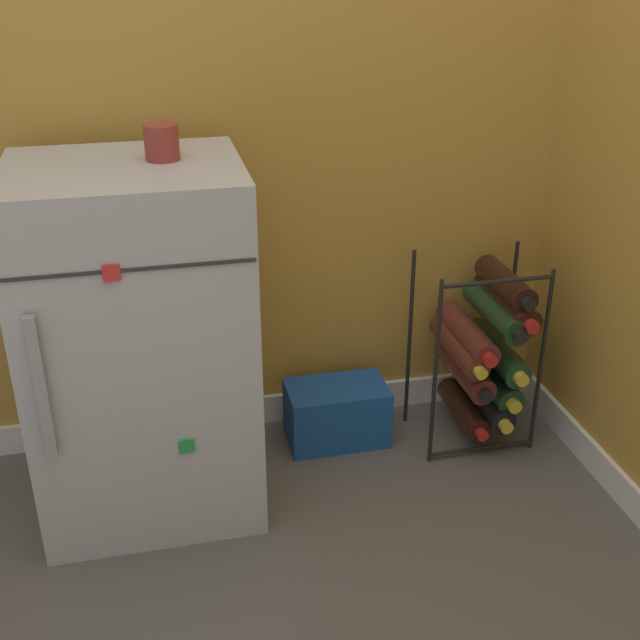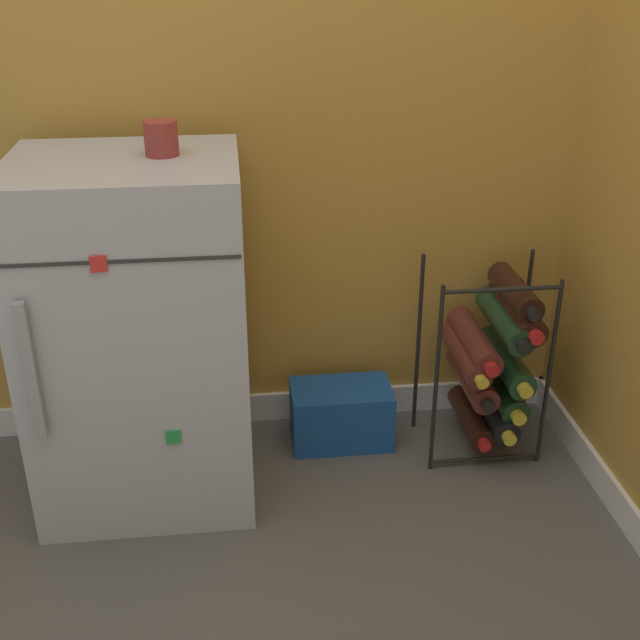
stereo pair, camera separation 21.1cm
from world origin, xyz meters
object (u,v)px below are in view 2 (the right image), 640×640
wine_rack (492,358)px  mini_fridge (139,336)px  soda_box (341,414)px  fridge_top_cup (161,138)px

wine_rack → mini_fridge: bearing=-175.2°
soda_box → fridge_top_cup: (-0.45, -0.12, 0.86)m
fridge_top_cup → mini_fridge: bearing=-164.1°
mini_fridge → wine_rack: size_ratio=1.60×
wine_rack → fridge_top_cup: fridge_top_cup is taller
wine_rack → fridge_top_cup: (-0.87, -0.05, 0.66)m
wine_rack → soda_box: wine_rack is taller
wine_rack → soda_box: bearing=171.3°
wine_rack → soda_box: size_ratio=1.94×
soda_box → mini_fridge: bearing=-164.9°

